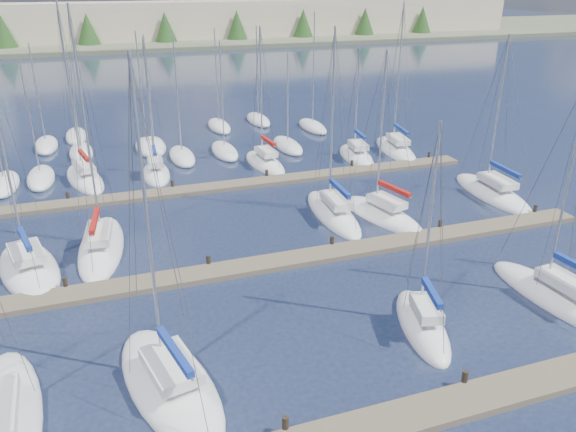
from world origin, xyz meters
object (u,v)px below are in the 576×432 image
object	(u,v)px
sailboat_r	(396,149)
sailboat_n	(85,178)
sailboat_k	(333,213)
sailboat_d	(422,325)
sailboat_i	(101,247)
sailboat_l	(382,215)
sailboat_p	(265,163)
sailboat_m	(492,193)
sailboat_q	(356,156)
sailboat_f	(556,298)
sailboat_b	(0,426)
sailboat_h	(29,268)
sailboat_o	(156,173)
sailboat_c	(170,383)

from	to	relation	value
sailboat_r	sailboat_n	bearing A→B (deg)	-172.47
sailboat_k	sailboat_d	distance (m)	14.56
sailboat_n	sailboat_k	size ratio (longest dim) A/B	1.09
sailboat_i	sailboat_l	bearing A→B (deg)	3.02
sailboat_p	sailboat_d	distance (m)	27.48
sailboat_i	sailboat_d	world-z (taller)	sailboat_i
sailboat_l	sailboat_m	bearing A→B (deg)	-6.44
sailboat_i	sailboat_l	size ratio (longest dim) A/B	1.25
sailboat_q	sailboat_p	size ratio (longest dim) A/B	0.84
sailboat_d	sailboat_k	bearing A→B (deg)	99.65
sailboat_f	sailboat_r	world-z (taller)	sailboat_r
sailboat_f	sailboat_q	bearing A→B (deg)	83.38
sailboat_p	sailboat_b	bearing A→B (deg)	-128.58
sailboat_b	sailboat_h	world-z (taller)	sailboat_h
sailboat_k	sailboat_d	world-z (taller)	sailboat_k
sailboat_f	sailboat_b	world-z (taller)	sailboat_b
sailboat_d	sailboat_h	xyz separation A→B (m)	(-18.82, 12.82, -0.02)
sailboat_i	sailboat_o	size ratio (longest dim) A/B	1.26
sailboat_q	sailboat_k	bearing A→B (deg)	-113.98
sailboat_f	sailboat_d	distance (m)	8.16
sailboat_m	sailboat_o	bearing A→B (deg)	155.01
sailboat_c	sailboat_b	bearing A→B (deg)	171.06
sailboat_c	sailboat_b	distance (m)	6.54
sailboat_n	sailboat_o	xyz separation A→B (m)	(5.89, -0.74, -0.00)
sailboat_b	sailboat_h	bearing A→B (deg)	87.15
sailboat_o	sailboat_i	bearing A→B (deg)	-107.31
sailboat_q	sailboat_h	world-z (taller)	sailboat_h
sailboat_o	sailboat_h	size ratio (longest dim) A/B	0.89
sailboat_i	sailboat_p	world-z (taller)	sailboat_i
sailboat_p	sailboat_c	xyz separation A→B (m)	(-12.77, -27.65, -0.01)
sailboat_d	sailboat_r	bearing A→B (deg)	78.64
sailboat_l	sailboat_o	xyz separation A→B (m)	(-14.27, 14.67, 0.02)
sailboat_l	sailboat_d	distance (m)	13.88
sailboat_i	sailboat_q	size ratio (longest dim) A/B	1.43
sailboat_i	sailboat_b	xyz separation A→B (m)	(-4.33, -14.84, -0.02)
sailboat_l	sailboat_d	bearing A→B (deg)	-122.24
sailboat_m	sailboat_k	xyz separation A→B (m)	(-13.61, 0.38, 0.01)
sailboat_p	sailboat_h	world-z (taller)	sailboat_h
sailboat_f	sailboat_l	xyz separation A→B (m)	(-3.42, 13.22, -0.00)
sailboat_b	sailboat_k	distance (m)	25.37
sailboat_q	sailboat_k	world-z (taller)	sailboat_k
sailboat_m	sailboat_r	distance (m)	13.29
sailboat_d	sailboat_h	distance (m)	22.77
sailboat_p	sailboat_k	bearing A→B (deg)	-88.84
sailboat_m	sailboat_h	size ratio (longest dim) A/B	0.94
sailboat_d	sailboat_h	bearing A→B (deg)	161.28
sailboat_q	sailboat_l	bearing A→B (deg)	-99.83
sailboat_c	sailboat_l	size ratio (longest dim) A/B	1.17
sailboat_c	sailboat_o	xyz separation A→B (m)	(2.92, 27.89, 0.02)
sailboat_i	sailboat_d	size ratio (longest dim) A/B	1.40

